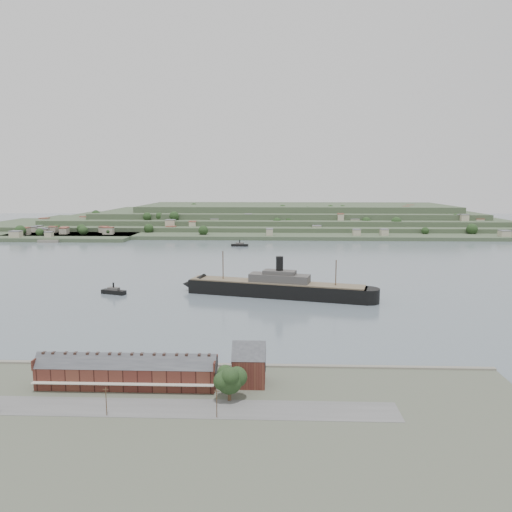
{
  "coord_description": "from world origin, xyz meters",
  "views": [
    {
      "loc": [
        35.36,
        -312.53,
        65.15
      ],
      "look_at": [
        22.23,
        30.0,
        13.14
      ],
      "focal_mm": 35.0,
      "sensor_mm": 36.0,
      "label": 1
    }
  ],
  "objects_px": {
    "steamship": "(271,287)",
    "fig_tree": "(230,379)",
    "gabled_building": "(249,365)",
    "tugboat": "(114,291)",
    "terrace_row": "(127,372)"
  },
  "relations": [
    {
      "from": "steamship",
      "to": "fig_tree",
      "type": "height_order",
      "value": "steamship"
    },
    {
      "from": "gabled_building",
      "to": "tugboat",
      "type": "bearing_deg",
      "value": 123.23
    },
    {
      "from": "gabled_building",
      "to": "tugboat",
      "type": "relative_size",
      "value": 0.91
    },
    {
      "from": "terrace_row",
      "to": "steamship",
      "type": "relative_size",
      "value": 0.49
    },
    {
      "from": "terrace_row",
      "to": "gabled_building",
      "type": "xyz_separation_m",
      "value": [
        37.5,
        4.02,
        1.34
      ]
    },
    {
      "from": "gabled_building",
      "to": "fig_tree",
      "type": "xyz_separation_m",
      "value": [
        -4.83,
        -12.63,
        0.37
      ]
    },
    {
      "from": "gabled_building",
      "to": "terrace_row",
      "type": "bearing_deg",
      "value": -173.88
    },
    {
      "from": "terrace_row",
      "to": "gabled_building",
      "type": "distance_m",
      "value": 37.74
    },
    {
      "from": "steamship",
      "to": "tugboat",
      "type": "relative_size",
      "value": 7.3
    },
    {
      "from": "terrace_row",
      "to": "tugboat",
      "type": "height_order",
      "value": "terrace_row"
    },
    {
      "from": "gabled_building",
      "to": "fig_tree",
      "type": "bearing_deg",
      "value": -110.91
    },
    {
      "from": "tugboat",
      "to": "fig_tree",
      "type": "relative_size",
      "value": 1.45
    },
    {
      "from": "terrace_row",
      "to": "steamship",
      "type": "distance_m",
      "value": 139.34
    },
    {
      "from": "fig_tree",
      "to": "terrace_row",
      "type": "bearing_deg",
      "value": 165.24
    },
    {
      "from": "gabled_building",
      "to": "steamship",
      "type": "bearing_deg",
      "value": 87.44
    }
  ]
}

